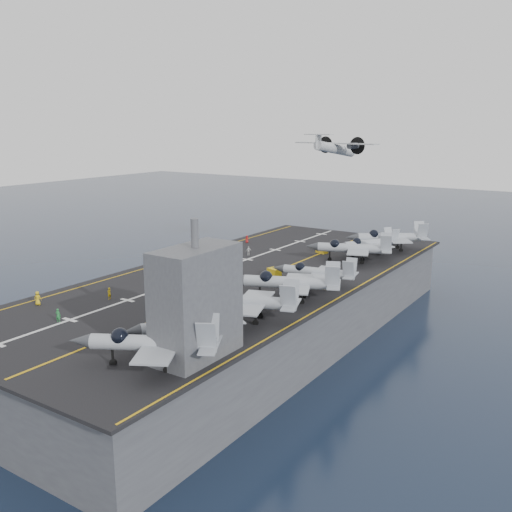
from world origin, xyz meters
The scene contains 27 objects.
ground centered at (0.00, 0.00, 0.00)m, with size 500.00×500.00×0.00m, color #142135.
hull centered at (0.00, 0.00, 5.00)m, with size 36.00×90.00×10.00m, color #56595E.
flight_deck centered at (0.00, 0.00, 10.20)m, with size 38.00×92.00×0.40m, color black.
foul_line centered at (3.00, 0.00, 10.42)m, with size 0.35×90.00×0.02m, color gold.
landing_centerline centered at (-6.00, 0.00, 10.42)m, with size 0.50×90.00×0.02m, color silver.
deck_edge_port centered at (-17.00, 0.00, 10.42)m, with size 0.25×90.00×0.02m, color gold.
deck_edge_stbd centered at (18.50, 0.00, 10.42)m, with size 0.25×90.00×0.02m, color gold.
island_superstructure centered at (15.00, -30.00, 17.90)m, with size 5.00×10.00×15.00m, color #56595E, non-canonical shape.
fighter_jet_0 centered at (12.97, -34.55, 13.12)m, with size 18.77×16.73×5.44m, color #9CA3AD, non-canonical shape.
fighter_jet_1 centered at (11.75, -27.22, 12.78)m, with size 15.24×16.45×4.75m, color #8D939C, non-canonical shape.
fighter_jet_2 centered at (12.78, -17.64, 13.10)m, with size 18.14×14.99×5.40m, color gray, non-canonical shape.
fighter_jet_3 centered at (13.29, -7.11, 13.18)m, with size 18.96×16.27×5.55m, color gray, non-canonical shape.
fighter_jet_4 centered at (13.13, 1.62, 12.72)m, with size 14.81×11.29×4.64m, color #959DA7, non-canonical shape.
fighter_jet_6 centered at (11.14, 19.18, 13.09)m, with size 18.16×15.21×5.38m, color #A1ABB2, non-canonical shape.
fighter_jet_7 centered at (11.31, 26.37, 12.78)m, with size 15.01×16.48×4.76m, color #929BA2, non-canonical shape.
fighter_jet_8 centered at (13.23, 32.52, 13.17)m, with size 19.19×17.84×5.54m, color #8C949A, non-canonical shape.
tow_cart_a centered at (3.16, -17.21, 11.07)m, with size 2.60×2.18×1.33m, color yellow, non-canonical shape.
tow_cart_b centered at (4.42, 2.75, 11.05)m, with size 2.52×2.05×1.31m, color yellow, non-canonical shape.
tow_cart_c centered at (3.00, 22.61, 11.04)m, with size 2.49×2.05×1.28m, color yellow, non-canonical shape.
crew_0 centered at (-14.75, -28.32, 11.37)m, with size 1.40×1.26×1.95m, color yellow.
crew_1 centered at (-8.55, -21.00, 11.27)m, with size 0.74×1.07×1.73m, color gold.
crew_3 centered at (-10.63, 8.70, 11.39)m, with size 1.38×1.13×1.98m, color yellow.
crew_4 centered at (-7.71, 13.06, 11.27)m, with size 1.20×1.24×1.73m, color silver.
crew_5 centered at (-14.66, 22.63, 11.20)m, with size 1.14×1.09×1.59m, color #B21919.
crew_6 centered at (-6.54, -31.28, 11.30)m, with size 1.26×1.04×1.79m, color #26873D.
crew_7 centered at (1.26, -12.49, 11.27)m, with size 1.21×0.99×1.75m, color silver.
transport_plane centered at (-8.65, 51.22, 29.01)m, with size 24.59×18.63×5.32m, color silver, non-canonical shape.
Camera 1 is at (51.94, -74.32, 34.78)m, focal length 40.00 mm.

